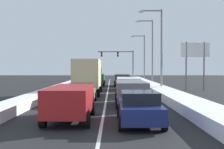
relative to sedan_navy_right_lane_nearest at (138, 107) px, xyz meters
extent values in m
plane|color=black|center=(-1.73, 14.51, -0.76)|extent=(136.67, 136.67, 0.00)
cube|color=silver|center=(-1.73, 19.76, -0.76)|extent=(0.14, 57.82, 0.01)
cube|color=white|center=(3.57, 19.76, -0.45)|extent=(2.04, 57.82, 0.64)
cube|color=white|center=(-7.03, 19.76, -0.43)|extent=(1.29, 57.82, 0.66)
cube|color=navy|center=(0.00, 0.04, -0.13)|extent=(1.82, 4.50, 0.70)
cube|color=black|center=(0.00, -0.11, 0.47)|extent=(1.64, 2.20, 0.55)
cube|color=red|center=(-0.69, -2.16, -0.01)|extent=(0.24, 0.08, 0.14)
cube|color=red|center=(0.69, -2.16, -0.01)|extent=(0.24, 0.08, 0.14)
cylinder|color=black|center=(-0.89, 1.59, -0.43)|extent=(0.22, 0.66, 0.66)
cylinder|color=black|center=(0.89, 1.59, -0.43)|extent=(0.22, 0.66, 0.66)
cylinder|color=black|center=(-0.89, -1.51, -0.43)|extent=(0.22, 0.66, 0.66)
cylinder|color=black|center=(0.89, -1.51, -0.43)|extent=(0.22, 0.66, 0.66)
cube|color=slate|center=(0.04, 6.22, 0.28)|extent=(1.95, 4.90, 1.25)
cube|color=black|center=(0.04, 3.81, 0.56)|extent=(1.56, 0.06, 0.55)
cube|color=red|center=(-0.74, 3.82, 0.18)|extent=(0.20, 0.08, 0.28)
cube|color=red|center=(0.82, 3.82, 0.18)|extent=(0.20, 0.08, 0.28)
cylinder|color=black|center=(-0.91, 7.92, -0.39)|extent=(0.25, 0.74, 0.74)
cylinder|color=black|center=(1.00, 7.92, -0.39)|extent=(0.25, 0.74, 0.74)
cylinder|color=black|center=(-0.91, 4.52, -0.39)|extent=(0.25, 0.74, 0.74)
cylinder|color=black|center=(1.00, 4.52, -0.39)|extent=(0.25, 0.74, 0.74)
cube|color=silver|center=(0.21, 12.92, 0.28)|extent=(1.95, 4.90, 1.25)
cube|color=black|center=(0.21, 10.51, 0.56)|extent=(1.56, 0.06, 0.55)
cube|color=red|center=(-0.57, 10.52, 0.18)|extent=(0.20, 0.08, 0.28)
cube|color=red|center=(0.99, 10.52, 0.18)|extent=(0.20, 0.08, 0.28)
cylinder|color=black|center=(-0.74, 14.62, -0.39)|extent=(0.25, 0.74, 0.74)
cylinder|color=black|center=(1.17, 14.62, -0.39)|extent=(0.25, 0.74, 0.74)
cylinder|color=black|center=(-0.74, 11.22, -0.39)|extent=(0.25, 0.74, 0.74)
cylinder|color=black|center=(1.17, 11.22, -0.39)|extent=(0.25, 0.74, 0.74)
cube|color=#B7BABF|center=(0.22, 19.96, -0.13)|extent=(1.82, 4.50, 0.70)
cube|color=black|center=(0.22, 19.81, 0.47)|extent=(1.64, 2.20, 0.55)
cube|color=red|center=(-0.48, 17.76, -0.01)|extent=(0.24, 0.08, 0.14)
cube|color=red|center=(0.91, 17.76, -0.01)|extent=(0.24, 0.08, 0.14)
cylinder|color=black|center=(-0.67, 21.51, -0.43)|extent=(0.22, 0.66, 0.66)
cylinder|color=black|center=(1.11, 21.51, -0.43)|extent=(0.22, 0.66, 0.66)
cylinder|color=black|center=(-0.67, 18.41, -0.43)|extent=(0.22, 0.66, 0.66)
cylinder|color=black|center=(1.11, 18.41, -0.43)|extent=(0.22, 0.66, 0.66)
cube|color=#38383D|center=(0.12, 26.64, 0.28)|extent=(1.95, 4.90, 1.25)
cube|color=black|center=(0.12, 24.23, 0.56)|extent=(1.56, 0.06, 0.55)
cube|color=red|center=(-0.66, 24.24, 0.18)|extent=(0.20, 0.08, 0.28)
cube|color=red|center=(0.90, 24.24, 0.18)|extent=(0.20, 0.08, 0.28)
cylinder|color=black|center=(-0.84, 28.34, -0.39)|extent=(0.25, 0.74, 0.74)
cylinder|color=black|center=(1.07, 28.34, -0.39)|extent=(0.25, 0.74, 0.74)
cylinder|color=black|center=(-0.84, 24.94, -0.39)|extent=(0.25, 0.74, 0.74)
cylinder|color=black|center=(1.07, 24.94, -0.39)|extent=(0.25, 0.74, 0.74)
cube|color=maroon|center=(-3.30, 0.80, 0.28)|extent=(1.95, 4.90, 1.25)
cube|color=black|center=(-3.30, -1.61, 0.56)|extent=(1.56, 0.06, 0.55)
cube|color=red|center=(-4.08, -1.60, 0.18)|extent=(0.20, 0.08, 0.28)
cube|color=red|center=(-2.52, -1.60, 0.18)|extent=(0.20, 0.08, 0.28)
cylinder|color=black|center=(-4.26, 2.50, -0.39)|extent=(0.25, 0.74, 0.74)
cylinder|color=black|center=(-2.35, 2.50, -0.39)|extent=(0.25, 0.74, 0.74)
cylinder|color=black|center=(-4.26, -0.90, -0.39)|extent=(0.25, 0.74, 0.74)
cylinder|color=black|center=(-2.35, -0.90, -0.39)|extent=(0.25, 0.74, 0.74)
cube|color=#937F60|center=(-3.48, 7.39, -0.13)|extent=(1.82, 4.50, 0.70)
cube|color=black|center=(-3.48, 7.24, 0.47)|extent=(1.64, 2.20, 0.55)
cube|color=red|center=(-4.17, 5.19, -0.01)|extent=(0.24, 0.08, 0.14)
cube|color=red|center=(-2.79, 5.19, -0.01)|extent=(0.24, 0.08, 0.14)
cylinder|color=black|center=(-4.37, 8.94, -0.43)|extent=(0.22, 0.66, 0.66)
cylinder|color=black|center=(-2.59, 8.94, -0.43)|extent=(0.22, 0.66, 0.66)
cylinder|color=black|center=(-4.37, 5.84, -0.43)|extent=(0.22, 0.66, 0.66)
cylinder|color=black|center=(-2.59, 5.84, -0.43)|extent=(0.22, 0.66, 0.66)
cube|color=black|center=(-3.58, 16.88, 0.80)|extent=(2.35, 2.20, 2.00)
cube|color=#D1C18C|center=(-3.58, 13.28, 1.30)|extent=(2.35, 5.00, 2.60)
cylinder|color=black|center=(-4.71, 17.18, -0.30)|extent=(0.28, 0.92, 0.92)
cylinder|color=black|center=(-2.46, 17.18, -0.30)|extent=(0.28, 0.92, 0.92)
cylinder|color=black|center=(-4.71, 11.78, -0.30)|extent=(0.28, 0.92, 0.92)
cylinder|color=black|center=(-2.46, 11.78, -0.30)|extent=(0.28, 0.92, 0.92)
cube|color=maroon|center=(-3.59, 21.67, 0.28)|extent=(1.95, 4.90, 1.25)
cube|color=black|center=(-3.59, 19.26, 0.56)|extent=(1.56, 0.06, 0.55)
cube|color=red|center=(-4.37, 19.27, 0.18)|extent=(0.20, 0.08, 0.28)
cube|color=red|center=(-2.81, 19.27, 0.18)|extent=(0.20, 0.08, 0.28)
cylinder|color=black|center=(-4.55, 23.37, -0.39)|extent=(0.25, 0.74, 0.74)
cylinder|color=black|center=(-2.64, 23.37, -0.39)|extent=(0.25, 0.74, 0.74)
cylinder|color=black|center=(-4.55, 19.97, -0.39)|extent=(0.25, 0.74, 0.74)
cylinder|color=black|center=(-2.64, 19.97, -0.39)|extent=(0.25, 0.74, 0.74)
cube|color=#1E5633|center=(-3.39, 28.38, 0.28)|extent=(1.95, 4.90, 1.25)
cube|color=black|center=(-3.39, 25.97, 0.56)|extent=(1.56, 0.06, 0.55)
cube|color=red|center=(-4.17, 25.98, 0.18)|extent=(0.20, 0.08, 0.28)
cube|color=red|center=(-2.61, 25.98, 0.18)|extent=(0.20, 0.08, 0.28)
cylinder|color=black|center=(-4.34, 30.08, -0.39)|extent=(0.25, 0.74, 0.74)
cylinder|color=black|center=(-2.43, 30.08, -0.39)|extent=(0.25, 0.74, 0.74)
cylinder|color=black|center=(-4.34, 26.68, -0.39)|extent=(0.25, 0.74, 0.74)
cylinder|color=black|center=(-2.43, 26.68, -0.39)|extent=(0.25, 0.74, 0.74)
cylinder|color=slate|center=(3.17, 46.04, 2.34)|extent=(0.28, 0.28, 6.20)
cube|color=slate|center=(-0.53, 46.04, 5.19)|extent=(7.40, 0.20, 0.20)
cube|color=black|center=(-0.03, 46.04, 4.61)|extent=(0.34, 0.34, 0.95)
sphere|color=#4C0A0A|center=(-0.03, 45.86, 4.90)|extent=(0.22, 0.22, 0.22)
sphere|color=#F2AD14|center=(-0.03, 45.86, 4.61)|extent=(0.22, 0.22, 0.22)
sphere|color=#0C3819|center=(-0.03, 45.86, 4.33)|extent=(0.22, 0.22, 0.22)
cube|color=black|center=(-3.43, 46.04, 4.61)|extent=(0.34, 0.34, 0.95)
sphere|color=#4C0A0A|center=(-3.43, 45.86, 4.90)|extent=(0.22, 0.22, 0.22)
sphere|color=#F2AD14|center=(-3.43, 45.86, 4.61)|extent=(0.22, 0.22, 0.22)
sphere|color=#0C3819|center=(-3.43, 45.86, 4.33)|extent=(0.22, 0.22, 0.22)
cylinder|color=gray|center=(4.04, 17.13, 3.65)|extent=(0.22, 0.22, 8.83)
cube|color=gray|center=(2.94, 17.13, 7.91)|extent=(2.20, 0.14, 0.14)
ellipsoid|color=#EAE5C6|center=(1.84, 17.13, 7.81)|extent=(0.70, 0.36, 0.24)
cylinder|color=gray|center=(4.59, 27.65, 3.98)|extent=(0.22, 0.22, 9.48)
cube|color=gray|center=(3.49, 27.65, 8.57)|extent=(2.20, 0.14, 0.14)
ellipsoid|color=#EAE5C6|center=(2.39, 27.65, 8.47)|extent=(0.70, 0.36, 0.24)
cylinder|color=gray|center=(4.63, 38.16, 3.48)|extent=(0.22, 0.22, 8.49)
cube|color=gray|center=(3.53, 38.16, 7.58)|extent=(2.20, 0.14, 0.14)
ellipsoid|color=#EAE5C6|center=(2.43, 38.16, 7.48)|extent=(0.70, 0.36, 0.24)
cylinder|color=#59595B|center=(7.05, 18.51, 1.99)|extent=(0.16, 0.16, 5.50)
cylinder|color=#59595B|center=(9.05, 18.51, 1.99)|extent=(0.16, 0.16, 5.50)
cube|color=white|center=(8.05, 18.51, 3.84)|extent=(3.20, 0.12, 1.60)
camera|label=1|loc=(-1.26, -13.03, 1.85)|focal=45.20mm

